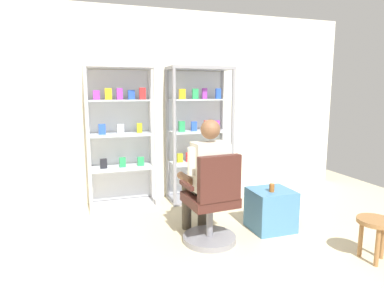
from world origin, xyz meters
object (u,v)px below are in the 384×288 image
at_px(display_cabinet_right, 198,133).
at_px(storage_crate, 271,210).
at_px(office_chair, 212,207).
at_px(wooden_stool, 375,227).
at_px(tea_glass, 272,188).
at_px(seated_shopkeeper, 205,173).
at_px(display_cabinet_left, 121,136).

relative_size(display_cabinet_right, storage_crate, 4.07).
xyz_separation_m(office_chair, wooden_stool, (1.31, -0.79, -0.07)).
distance_m(display_cabinet_right, office_chair, 1.61).
bearing_deg(tea_glass, storage_crate, 60.01).
distance_m(tea_glass, wooden_stool, 1.04).
xyz_separation_m(office_chair, storage_crate, (0.77, 0.13, -0.16)).
xyz_separation_m(seated_shopkeeper, tea_glass, (0.75, -0.10, -0.20)).
relative_size(display_cabinet_left, tea_glass, 20.83).
height_order(display_cabinet_left, display_cabinet_right, same).
xyz_separation_m(display_cabinet_left, storage_crate, (1.52, -1.34, -0.73)).
bearing_deg(display_cabinet_right, seated_shopkeeper, -105.69).
xyz_separation_m(storage_crate, tea_glass, (-0.04, -0.06, 0.28)).
bearing_deg(storage_crate, seated_shopkeeper, 177.59).
relative_size(display_cabinet_right, office_chair, 1.98).
distance_m(display_cabinet_left, storage_crate, 2.15).
distance_m(office_chair, seated_shopkeeper, 0.36).
bearing_deg(display_cabinet_left, seated_shopkeeper, -60.60).
bearing_deg(seated_shopkeeper, office_chair, -85.10).
relative_size(display_cabinet_right, seated_shopkeeper, 1.47).
distance_m(display_cabinet_right, seated_shopkeeper, 1.38).
bearing_deg(display_cabinet_left, storage_crate, -41.34).
relative_size(seated_shopkeeper, storage_crate, 2.77).
height_order(display_cabinet_left, wooden_stool, display_cabinet_left).
distance_m(display_cabinet_right, tea_glass, 1.52).
relative_size(office_chair, tea_glass, 10.52).
xyz_separation_m(office_chair, seated_shopkeeper, (-0.01, 0.16, 0.32)).
height_order(display_cabinet_right, office_chair, display_cabinet_right).
height_order(tea_glass, wooden_stool, tea_glass).
height_order(display_cabinet_left, tea_glass, display_cabinet_left).
height_order(display_cabinet_right, storage_crate, display_cabinet_right).
distance_m(seated_shopkeeper, storage_crate, 0.92).
height_order(display_cabinet_right, wooden_stool, display_cabinet_right).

